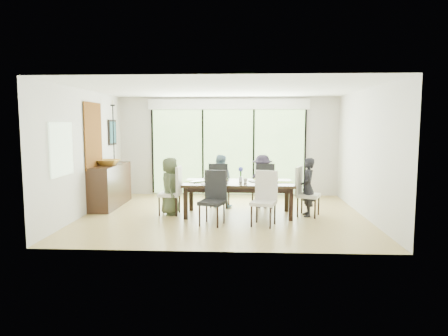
{
  "coord_description": "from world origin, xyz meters",
  "views": [
    {
      "loc": [
        0.45,
        -8.48,
        1.97
      ],
      "look_at": [
        0.0,
        0.25,
        1.0
      ],
      "focal_mm": 32.0,
      "sensor_mm": 36.0,
      "label": 1
    }
  ],
  "objects_px": {
    "person_far_left": "(220,181)",
    "sideboard": "(110,185)",
    "table_top": "(238,183)",
    "chair_left_end": "(169,190)",
    "chair_right_end": "(309,191)",
    "person_right_end": "(308,187)",
    "chair_far_right": "(262,185)",
    "person_left_end": "(170,186)",
    "person_far_right": "(262,181)",
    "vase": "(241,179)",
    "chair_far_left": "(220,185)",
    "cup_c": "(275,179)",
    "cup_a": "(207,179)",
    "bowl": "(108,162)",
    "cup_b": "(245,181)",
    "chair_near_right": "(263,199)",
    "laptop": "(198,182)",
    "chair_near_left": "(212,198)"
  },
  "relations": [
    {
      "from": "person_left_end",
      "to": "person_far_right",
      "type": "distance_m",
      "value": 2.19
    },
    {
      "from": "person_far_right",
      "to": "cup_c",
      "type": "height_order",
      "value": "person_far_right"
    },
    {
      "from": "chair_left_end",
      "to": "chair_right_end",
      "type": "relative_size",
      "value": 1.0
    },
    {
      "from": "table_top",
      "to": "person_far_left",
      "type": "relative_size",
      "value": 1.86
    },
    {
      "from": "chair_right_end",
      "to": "cup_a",
      "type": "height_order",
      "value": "chair_right_end"
    },
    {
      "from": "chair_right_end",
      "to": "chair_near_left",
      "type": "xyz_separation_m",
      "value": [
        -2.0,
        -0.87,
        0.0
      ]
    },
    {
      "from": "person_far_right",
      "to": "laptop",
      "type": "relative_size",
      "value": 3.91
    },
    {
      "from": "table_top",
      "to": "cup_a",
      "type": "bearing_deg",
      "value": 167.91
    },
    {
      "from": "person_far_right",
      "to": "cup_c",
      "type": "xyz_separation_m",
      "value": [
        0.25,
        -0.73,
        0.15
      ]
    },
    {
      "from": "cup_a",
      "to": "bowl",
      "type": "xyz_separation_m",
      "value": [
        -2.38,
        0.56,
        0.29
      ]
    },
    {
      "from": "laptop",
      "to": "cup_c",
      "type": "xyz_separation_m",
      "value": [
        1.65,
        0.2,
        0.03
      ]
    },
    {
      "from": "vase",
      "to": "cup_a",
      "type": "bearing_deg",
      "value": 172.41
    },
    {
      "from": "chair_far_left",
      "to": "vase",
      "type": "height_order",
      "value": "chair_far_left"
    },
    {
      "from": "chair_far_left",
      "to": "person_far_right",
      "type": "xyz_separation_m",
      "value": [
        1.0,
        -0.02,
        0.09
      ]
    },
    {
      "from": "chair_far_left",
      "to": "laptop",
      "type": "bearing_deg",
      "value": 74.2
    },
    {
      "from": "table_top",
      "to": "vase",
      "type": "bearing_deg",
      "value": 45.0
    },
    {
      "from": "chair_left_end",
      "to": "person_far_right",
      "type": "height_order",
      "value": "person_far_right"
    },
    {
      "from": "person_left_end",
      "to": "cup_a",
      "type": "relative_size",
      "value": 10.4
    },
    {
      "from": "chair_near_left",
      "to": "chair_near_right",
      "type": "relative_size",
      "value": 1.0
    },
    {
      "from": "table_top",
      "to": "chair_left_end",
      "type": "distance_m",
      "value": 1.51
    },
    {
      "from": "chair_far_right",
      "to": "chair_near_left",
      "type": "distance_m",
      "value": 2.02
    },
    {
      "from": "cup_a",
      "to": "person_right_end",
      "type": "bearing_deg",
      "value": -3.94
    },
    {
      "from": "person_far_left",
      "to": "cup_b",
      "type": "xyz_separation_m",
      "value": [
        0.6,
        -0.93,
        0.15
      ]
    },
    {
      "from": "person_right_end",
      "to": "person_far_left",
      "type": "bearing_deg",
      "value": -116.06
    },
    {
      "from": "chair_left_end",
      "to": "chair_right_end",
      "type": "xyz_separation_m",
      "value": [
        3.0,
        0.0,
        0.0
      ]
    },
    {
      "from": "chair_left_end",
      "to": "chair_right_end",
      "type": "height_order",
      "value": "same"
    },
    {
      "from": "sideboard",
      "to": "chair_near_left",
      "type": "bearing_deg",
      "value": -33.02
    },
    {
      "from": "person_far_right",
      "to": "chair_right_end",
      "type": "bearing_deg",
      "value": 136.6
    },
    {
      "from": "bowl",
      "to": "laptop",
      "type": "bearing_deg",
      "value": -19.9
    },
    {
      "from": "chair_far_left",
      "to": "vase",
      "type": "relative_size",
      "value": 9.17
    },
    {
      "from": "chair_near_left",
      "to": "chair_near_right",
      "type": "distance_m",
      "value": 1.0
    },
    {
      "from": "chair_near_right",
      "to": "cup_b",
      "type": "height_order",
      "value": "chair_near_right"
    },
    {
      "from": "cup_c",
      "to": "table_top",
      "type": "bearing_deg",
      "value": -172.87
    },
    {
      "from": "person_far_left",
      "to": "sideboard",
      "type": "distance_m",
      "value": 2.63
    },
    {
      "from": "chair_right_end",
      "to": "chair_far_left",
      "type": "relative_size",
      "value": 1.0
    },
    {
      "from": "person_right_end",
      "to": "vase",
      "type": "bearing_deg",
      "value": -94.79
    },
    {
      "from": "vase",
      "to": "cup_c",
      "type": "xyz_separation_m",
      "value": [
        0.75,
        0.05,
        -0.01
      ]
    },
    {
      "from": "person_left_end",
      "to": "vase",
      "type": "height_order",
      "value": "person_left_end"
    },
    {
      "from": "table_top",
      "to": "vase",
      "type": "xyz_separation_m",
      "value": [
        0.05,
        0.05,
        0.09
      ]
    },
    {
      "from": "person_far_right",
      "to": "chair_left_end",
      "type": "bearing_deg",
      "value": 19.78
    },
    {
      "from": "cup_b",
      "to": "sideboard",
      "type": "distance_m",
      "value": 3.37
    },
    {
      "from": "chair_right_end",
      "to": "vase",
      "type": "xyz_separation_m",
      "value": [
        -1.45,
        0.05,
        0.25
      ]
    },
    {
      "from": "sideboard",
      "to": "cup_b",
      "type": "bearing_deg",
      "value": -15.69
    },
    {
      "from": "person_left_end",
      "to": "cup_c",
      "type": "xyz_separation_m",
      "value": [
        2.28,
        0.1,
        0.15
      ]
    },
    {
      "from": "chair_far_right",
      "to": "cup_b",
      "type": "relative_size",
      "value": 11.0
    },
    {
      "from": "chair_left_end",
      "to": "sideboard",
      "type": "xyz_separation_m",
      "value": [
        -1.58,
        0.81,
        -0.03
      ]
    },
    {
      "from": "person_far_left",
      "to": "sideboard",
      "type": "bearing_deg",
      "value": 10.44
    },
    {
      "from": "chair_right_end",
      "to": "person_right_end",
      "type": "relative_size",
      "value": 0.85
    },
    {
      "from": "chair_far_right",
      "to": "person_left_end",
      "type": "bearing_deg",
      "value": 8.24
    },
    {
      "from": "chair_near_right",
      "to": "person_far_left",
      "type": "height_order",
      "value": "person_far_left"
    }
  ]
}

